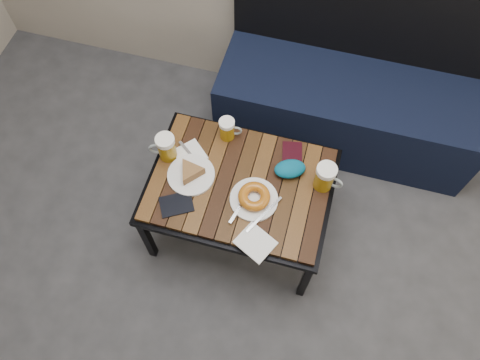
% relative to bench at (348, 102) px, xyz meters
% --- Properties ---
extents(room_shell, '(4.00, 4.00, 4.00)m').
position_rel_bench_xyz_m(room_shell, '(-0.27, -1.26, 1.48)').
color(room_shell, gray).
rests_on(room_shell, ground).
extents(bench, '(1.40, 0.50, 0.95)m').
position_rel_bench_xyz_m(bench, '(0.00, 0.00, 0.00)').
color(bench, black).
rests_on(bench, ground).
extents(cafe_table, '(0.84, 0.62, 0.47)m').
position_rel_bench_xyz_m(cafe_table, '(-0.42, -0.74, 0.16)').
color(cafe_table, black).
rests_on(cafe_table, ground).
extents(beer_mug_left, '(0.13, 0.10, 0.14)m').
position_rel_bench_xyz_m(beer_mug_left, '(-0.78, -0.69, 0.27)').
color(beer_mug_left, '#90680B').
rests_on(beer_mug_left, cafe_table).
extents(beer_mug_centre, '(0.11, 0.08, 0.12)m').
position_rel_bench_xyz_m(beer_mug_centre, '(-0.54, -0.51, 0.26)').
color(beer_mug_centre, '#90680B').
rests_on(beer_mug_centre, cafe_table).
extents(beer_mug_right, '(0.14, 0.10, 0.14)m').
position_rel_bench_xyz_m(beer_mug_right, '(-0.05, -0.65, 0.27)').
color(beer_mug_right, '#90680B').
rests_on(beer_mug_right, cafe_table).
extents(plate_pie, '(0.22, 0.22, 0.06)m').
position_rel_bench_xyz_m(plate_pie, '(-0.64, -0.76, 0.22)').
color(plate_pie, white).
rests_on(plate_pie, cafe_table).
extents(plate_bagel, '(0.23, 0.27, 0.06)m').
position_rel_bench_xyz_m(plate_bagel, '(-0.33, -0.81, 0.22)').
color(plate_bagel, white).
rests_on(plate_bagel, cafe_table).
extents(napkin_left, '(0.18, 0.18, 0.01)m').
position_rel_bench_xyz_m(napkin_left, '(-0.68, -0.66, 0.20)').
color(napkin_left, white).
rests_on(napkin_left, cafe_table).
extents(napkin_right, '(0.19, 0.18, 0.01)m').
position_rel_bench_xyz_m(napkin_right, '(-0.28, -1.00, 0.20)').
color(napkin_right, white).
rests_on(napkin_right, cafe_table).
extents(passport_navy, '(0.18, 0.16, 0.01)m').
position_rel_bench_xyz_m(passport_navy, '(-0.66, -0.92, 0.20)').
color(passport_navy, black).
rests_on(passport_navy, cafe_table).
extents(passport_burgundy, '(0.12, 0.14, 0.01)m').
position_rel_bench_xyz_m(passport_burgundy, '(-0.22, -0.53, 0.20)').
color(passport_burgundy, black).
rests_on(passport_burgundy, cafe_table).
extents(knit_pouch, '(0.17, 0.14, 0.06)m').
position_rel_bench_xyz_m(knit_pouch, '(-0.21, -0.63, 0.23)').
color(knit_pouch, '#055283').
rests_on(knit_pouch, cafe_table).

